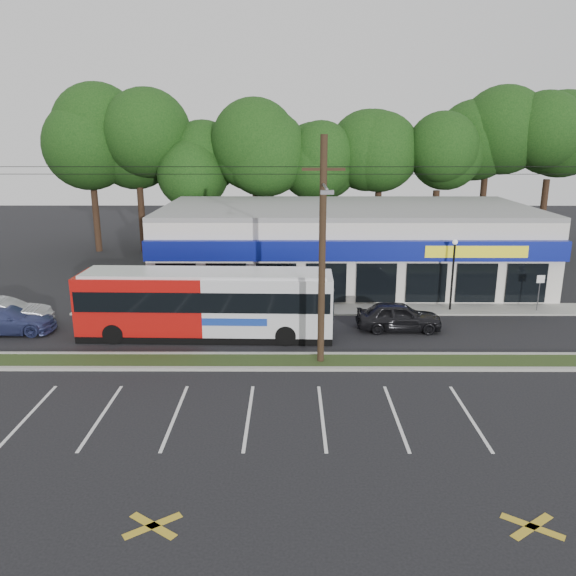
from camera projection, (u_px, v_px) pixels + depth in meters
The scene contains 16 objects.
ground at pixel (253, 372), 24.43m from camera, with size 120.00×120.00×0.00m, color black.
grass_strip at pixel (254, 362), 25.38m from camera, with size 40.00×1.60×0.12m, color #2A3C18.
curb_south at pixel (253, 369), 24.56m from camera, with size 40.00×0.25×0.14m, color #9E9E93.
curb_north at pixel (255, 354), 26.20m from camera, with size 40.00×0.25×0.14m, color #9E9E93.
sidewalk at pixel (347, 309), 33.09m from camera, with size 32.00×2.20×0.10m, color #9E9E93.
strip_mall at pixel (346, 244), 39.07m from camera, with size 25.00×12.55×5.30m.
utility_pole at pixel (318, 246), 23.89m from camera, with size 50.00×2.77×10.00m.
lamp_post at pixel (453, 267), 32.19m from camera, with size 0.30×0.30×4.25m.
sign_post at pixel (540, 286), 32.25m from camera, with size 0.45×0.10×2.23m.
tree_line at pixel (318, 154), 47.29m from camera, with size 46.76×6.76×11.83m.
metrobus at pixel (206, 302), 28.30m from camera, with size 12.80×3.00×3.42m.
car_dark at pixel (399, 316), 29.52m from camera, with size 1.78×4.43×1.51m, color black.
car_silver at pixel (3, 314), 29.75m from camera, with size 1.68×4.82×1.59m, color #95989B.
car_blue at pixel (7, 320), 29.11m from camera, with size 1.98×4.88×1.42m, color navy.
pedestrian_a at pixel (302, 304), 31.26m from camera, with size 0.62×0.41×1.70m, color silver.
pedestrian_b at pixel (314, 300), 32.42m from camera, with size 0.75×0.58×1.54m, color beige.
Camera 1 is at (1.61, -22.61, 9.95)m, focal length 35.00 mm.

